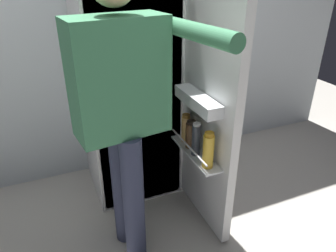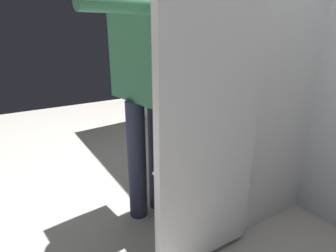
{
  "view_description": "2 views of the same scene",
  "coord_description": "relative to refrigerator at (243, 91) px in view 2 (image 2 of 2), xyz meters",
  "views": [
    {
      "loc": [
        -0.55,
        -1.54,
        1.58
      ],
      "look_at": [
        0.07,
        -0.04,
        0.76
      ],
      "focal_mm": 33.6,
      "sensor_mm": 36.0,
      "label": 1
    },
    {
      "loc": [
        1.31,
        -0.89,
        1.23
      ],
      "look_at": [
        -0.0,
        -0.07,
        0.69
      ],
      "focal_mm": 29.88,
      "sensor_mm": 36.0,
      "label": 2
    }
  ],
  "objects": [
    {
      "name": "ground_plane",
      "position": [
        -0.03,
        -0.49,
        -0.84
      ],
      "size": [
        6.96,
        6.96,
        0.0
      ],
      "primitive_type": "plane",
      "color": "#B7B2A8"
    },
    {
      "name": "refrigerator",
      "position": [
        0.0,
        0.0,
        0.0
      ],
      "size": [
        0.68,
        1.19,
        1.68
      ],
      "color": "white",
      "rests_on": "ground_plane"
    },
    {
      "name": "kitchen_wall",
      "position": [
        -0.03,
        0.4,
        0.44
      ],
      "size": [
        4.4,
        0.1,
        2.56
      ],
      "primitive_type": "cube",
      "color": "silver",
      "rests_on": "ground_plane"
    },
    {
      "name": "person",
      "position": [
        -0.23,
        -0.6,
        0.14
      ],
      "size": [
        0.62,
        0.74,
        1.63
      ],
      "color": "#2D334C",
      "rests_on": "ground_plane"
    }
  ]
}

